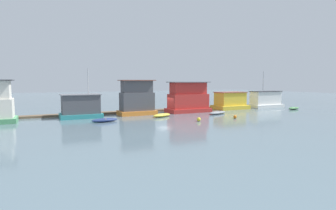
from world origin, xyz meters
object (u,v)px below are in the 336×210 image
(dinghy_navy, at_px, (105,120))
(dinghy_yellow, at_px, (162,115))
(houseboat_yellow, at_px, (230,101))
(dinghy_grey, at_px, (217,113))
(houseboat_orange, at_px, (137,99))
(houseboat_teal, at_px, (81,106))
(mooring_post_far_right, at_px, (8,114))
(dinghy_green, at_px, (294,108))
(houseboat_white, at_px, (265,100))
(buoy_orange, at_px, (235,117))
(houseboat_red, at_px, (188,99))
(buoy_yellow, at_px, (199,119))
(mooring_post_centre, at_px, (237,104))

(dinghy_navy, xyz_separation_m, dinghy_yellow, (8.57, 1.25, -0.00))
(houseboat_yellow, distance_m, dinghy_grey, 8.96)
(houseboat_orange, height_order, houseboat_yellow, houseboat_orange)
(houseboat_orange, xyz_separation_m, dinghy_navy, (-6.20, -5.33, -2.18))
(houseboat_teal, height_order, dinghy_yellow, houseboat_teal)
(mooring_post_far_right, bearing_deg, dinghy_green, -9.47)
(houseboat_yellow, height_order, houseboat_white, houseboat_white)
(houseboat_teal, relative_size, buoy_orange, 14.72)
(dinghy_yellow, distance_m, dinghy_green, 26.24)
(houseboat_red, height_order, dinghy_grey, houseboat_red)
(houseboat_teal, xyz_separation_m, houseboat_red, (17.29, -0.79, 0.67))
(dinghy_navy, bearing_deg, buoy_yellow, -23.42)
(dinghy_green, xyz_separation_m, mooring_post_centre, (-6.92, 7.67, 0.38))
(houseboat_red, height_order, dinghy_navy, houseboat_red)
(houseboat_orange, relative_size, buoy_orange, 11.95)
(houseboat_orange, xyz_separation_m, dinghy_yellow, (2.37, -4.08, -2.18))
(houseboat_yellow, distance_m, buoy_orange, 13.33)
(dinghy_navy, distance_m, dinghy_yellow, 8.66)
(houseboat_red, distance_m, houseboat_yellow, 9.81)
(dinghy_yellow, bearing_deg, mooring_post_far_right, 162.47)
(dinghy_navy, height_order, dinghy_green, dinghy_navy)
(buoy_orange, bearing_deg, buoy_yellow, 179.77)
(houseboat_teal, height_order, buoy_yellow, houseboat_teal)
(houseboat_yellow, xyz_separation_m, buoy_orange, (-7.87, -10.68, -1.23))
(houseboat_teal, distance_m, buoy_orange, 21.88)
(houseboat_teal, relative_size, mooring_post_centre, 5.60)
(buoy_orange, bearing_deg, dinghy_navy, 164.20)
(mooring_post_centre, bearing_deg, mooring_post_far_right, 180.00)
(houseboat_orange, distance_m, buoy_orange, 14.99)
(dinghy_yellow, bearing_deg, houseboat_white, 9.25)
(dinghy_green, bearing_deg, dinghy_navy, 179.72)
(houseboat_white, xyz_separation_m, mooring_post_centre, (-5.47, 2.22, -0.89))
(houseboat_red, relative_size, mooring_post_far_right, 4.36)
(houseboat_yellow, xyz_separation_m, mooring_post_centre, (2.96, 1.63, -0.84))
(houseboat_red, relative_size, buoy_orange, 15.35)
(houseboat_teal, xyz_separation_m, mooring_post_far_right, (-9.09, 1.81, -0.76))
(houseboat_white, xyz_separation_m, buoy_yellow, (-22.25, -10.07, -1.26))
(dinghy_navy, relative_size, buoy_yellow, 6.77)
(mooring_post_far_right, distance_m, buoy_yellow, 25.46)
(houseboat_red, bearing_deg, dinghy_navy, -162.09)
(houseboat_teal, distance_m, dinghy_grey, 20.76)
(dinghy_grey, bearing_deg, dinghy_yellow, 174.83)
(houseboat_orange, distance_m, houseboat_red, 8.97)
(buoy_orange, bearing_deg, dinghy_grey, 80.43)
(dinghy_yellow, bearing_deg, dinghy_navy, -171.72)
(houseboat_red, distance_m, dinghy_grey, 5.65)
(dinghy_green, xyz_separation_m, mooring_post_far_right, (-45.99, 7.67, 0.59))
(mooring_post_centre, bearing_deg, dinghy_yellow, -162.03)
(houseboat_red, height_order, mooring_post_far_right, houseboat_red)
(houseboat_yellow, xyz_separation_m, dinghy_yellow, (-16.32, -4.62, -1.22))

